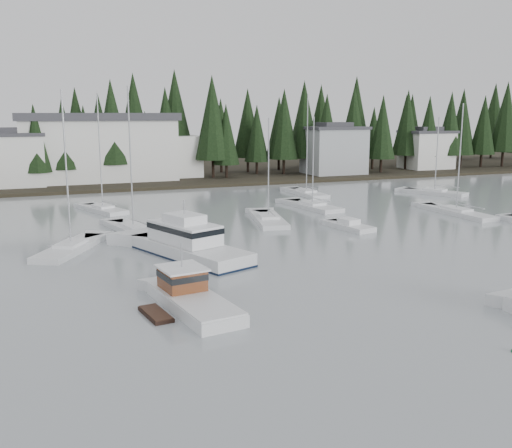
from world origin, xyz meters
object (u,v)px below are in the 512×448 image
Objects in this scene: house_east_a at (334,149)px; sailboat_0 at (268,221)px; sailboat_2 at (434,194)px; sailboat_10 at (306,194)px; house_east_b at (427,149)px; harbor_inn at (112,148)px; cabin_cruiser_center at (188,246)px; sailboat_9 at (134,231)px; sailboat_4 at (103,211)px; house_west at (13,159)px; sailboat_6 at (71,250)px; sailboat_7 at (456,213)px; runabout_1 at (349,227)px; lobster_boat_brown at (189,300)px; sailboat_3 at (312,208)px.

sailboat_0 reaches higher than house_east_a.
sailboat_2 reaches higher than house_east_a.
house_east_b is at bearing -59.88° from sailboat_10.
harbor_inn reaches higher than cabin_cruiser_center.
sailboat_10 reaches higher than sailboat_9.
house_east_b is at bearing -89.36° from sailboat_4.
sailboat_10 reaches higher than house_east_a.
house_west is 0.69× the size of sailboat_6.
sailboat_6 reaches higher than sailboat_7.
sailboat_0 is 21.33m from sailboat_6.
runabout_1 is (-43.97, -45.44, -4.27)m from house_east_b.
sailboat_2 reaches higher than lobster_boat_brown.
sailboat_0 reaches higher than house_east_b.
harbor_inn is (15.04, 3.34, 1.12)m from house_west.
sailboat_9 reaches higher than sailboat_3.
sailboat_3 is 24.99m from sailboat_4.
house_east_a is 0.74× the size of sailboat_9.
sailboat_0 is at bearing -127.14° from house_east_a.
sailboat_0 is at bearing -101.84° from sailboat_9.
sailboat_0 is 22.11m from sailboat_7.
sailboat_6 is 2.30× the size of runabout_1.
house_east_b is at bearing -71.84° from sailboat_9.
house_east_a is at bearing -37.33° from runabout_1.
sailboat_3 is at bearing -87.02° from sailboat_9.
sailboat_10 reaches higher than runabout_1.
cabin_cruiser_center is (3.04, 12.21, 0.31)m from lobster_boat_brown.
sailboat_9 reaches higher than house_west.
lobster_boat_brown is 0.62× the size of sailboat_4.
house_east_b is at bearing 5.19° from house_east_a.
sailboat_0 is 10.44m from sailboat_3.
sailboat_4 is (10.20, -25.16, -4.56)m from house_west.
sailboat_4 is at bearing -11.71° from cabin_cruiser_center.
harbor_inn is at bearing -30.68° from sailboat_4.
house_west is 44.78m from sailboat_6.
harbor_inn is at bearing 173.64° from house_east_a.
house_east_a reaches higher than house_east_b.
house_east_a is 62.83m from cabin_cruiser_center.
harbor_inn is 48.82m from sailboat_6.
house_west is 0.67× the size of sailboat_4.
cabin_cruiser_center reaches higher than runabout_1.
house_east_b is 0.73× the size of sailboat_7.
house_east_b is 53.23m from sailboat_3.
sailboat_0 is 0.88× the size of sailboat_7.
house_east_a is 36.87m from sailboat_3.
sailboat_10 is at bearing -46.19° from harbor_inn.
harbor_inn is 2.08× the size of sailboat_4.
sailboat_7 is at bearing 122.55° from sailboat_2.
harbor_inn is (-38.96, 4.34, 0.87)m from house_east_a.
sailboat_6 is at bearing 124.08° from sailboat_10.
house_east_a is 1.11× the size of house_east_b.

